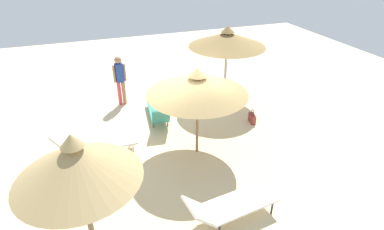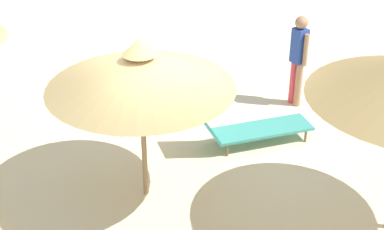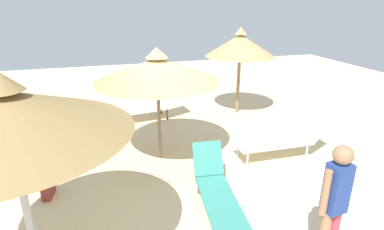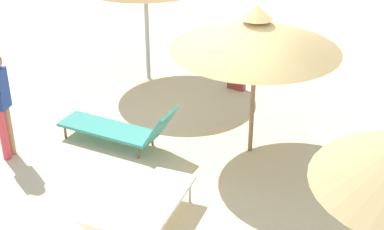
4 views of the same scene
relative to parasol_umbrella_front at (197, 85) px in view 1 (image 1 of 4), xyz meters
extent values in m
cube|color=beige|center=(-0.62, -0.33, -2.09)|extent=(24.00, 24.00, 0.10)
cylinder|color=olive|center=(0.00, 0.00, -0.93)|extent=(0.08, 0.08, 2.21)
cone|color=tan|center=(0.00, 0.00, 0.00)|extent=(2.61, 2.61, 0.50)
cone|color=tan|center=(0.00, 0.00, 0.35)|extent=(0.47, 0.47, 0.22)
cylinder|color=#B2B2B7|center=(-2.78, 2.12, -0.86)|extent=(0.09, 0.09, 2.36)
cone|color=#997A47|center=(-2.78, 2.12, 0.23)|extent=(2.67, 2.67, 0.49)
cone|color=#997A47|center=(-2.78, 2.12, 0.58)|extent=(0.48, 0.48, 0.22)
cylinder|color=olive|center=(2.37, -2.96, -0.94)|extent=(0.10, 0.10, 2.20)
cone|color=tan|center=(2.37, -2.96, 0.08)|extent=(2.10, 2.10, 0.65)
cone|color=tan|center=(2.37, -2.96, 0.50)|extent=(0.38, 0.38, 0.22)
cube|color=silver|center=(-0.71, -2.43, -1.66)|extent=(0.65, 1.74, 0.05)
cylinder|color=silver|center=(-0.96, -1.70, -1.86)|extent=(0.04, 0.04, 0.35)
cylinder|color=silver|center=(-0.43, -1.71, -1.86)|extent=(0.04, 0.04, 0.35)
cylinder|color=silver|center=(-0.98, -3.15, -1.86)|extent=(0.04, 0.04, 0.35)
cylinder|color=silver|center=(-0.46, -3.16, -1.86)|extent=(0.04, 0.04, 0.35)
cube|color=silver|center=(-0.73, -3.50, -1.34)|extent=(0.63, 0.47, 0.63)
cube|color=silver|center=(2.51, 0.03, -1.67)|extent=(0.85, 1.65, 0.05)
cylinder|color=#2D2D33|center=(2.15, 0.66, -1.87)|extent=(0.04, 0.04, 0.34)
cylinder|color=#2D2D33|center=(2.70, 0.72, -1.87)|extent=(0.04, 0.04, 0.34)
cylinder|color=#2D2D33|center=(2.32, -0.66, -1.87)|extent=(0.04, 0.04, 0.34)
cylinder|color=#2D2D33|center=(2.87, -0.59, -1.87)|extent=(0.04, 0.04, 0.34)
cube|color=silver|center=(2.63, -0.96, -1.44)|extent=(0.71, 0.53, 0.44)
cube|color=teal|center=(-2.34, -0.55, -1.78)|extent=(1.79, 0.75, 0.05)
cylinder|color=brown|center=(-3.09, -0.70, -1.92)|extent=(0.04, 0.04, 0.23)
cylinder|color=brown|center=(-3.04, -0.24, -1.92)|extent=(0.04, 0.04, 0.23)
cylinder|color=brown|center=(-1.64, -0.87, -1.92)|extent=(0.04, 0.04, 0.23)
cylinder|color=brown|center=(-1.59, -0.40, -1.92)|extent=(0.04, 0.04, 0.23)
cube|color=teal|center=(-1.31, -0.67, -1.48)|extent=(0.44, 0.59, 0.57)
cylinder|color=#A57554|center=(-3.65, -1.44, -1.59)|extent=(0.13, 0.13, 0.88)
cylinder|color=#D83F4C|center=(-3.64, -1.60, -1.59)|extent=(0.13, 0.13, 0.88)
cube|color=navy|center=(-3.65, -1.52, -0.82)|extent=(0.25, 0.28, 0.66)
sphere|color=#A57554|center=(-3.65, -1.52, -0.37)|extent=(0.24, 0.24, 0.24)
cylinder|color=#A57554|center=(-3.67, -1.34, -0.84)|extent=(0.09, 0.09, 0.61)
cylinder|color=#A57554|center=(-3.62, -1.70, -0.84)|extent=(0.09, 0.09, 0.61)
cube|color=maroon|center=(-0.89, 2.25, -1.89)|extent=(0.38, 0.20, 0.30)
torus|color=maroon|center=(-0.89, 2.25, -1.69)|extent=(0.25, 0.07, 0.25)
camera|label=1|loc=(6.72, -2.55, 3.16)|focal=29.14mm
camera|label=2|loc=(2.26, 6.62, 3.19)|focal=53.33mm
camera|label=3|loc=(-6.27, 1.12, 1.34)|focal=29.15mm
camera|label=4|loc=(1.90, -8.01, 2.92)|focal=53.67mm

